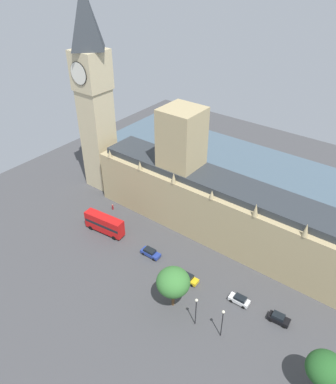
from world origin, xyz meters
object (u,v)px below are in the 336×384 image
Objects in this scene: car_white_opposite_hall at (239,300)px; street_lamp_far_end at (196,307)px; parliament_building at (216,202)px; car_black_trailing at (279,318)px; car_yellow_cab_under_trees at (188,278)px; pedestrian_corner at (113,207)px; car_blue_leading at (150,253)px; street_lamp_by_river_gate at (223,319)px; double_decker_bus_kerbside at (104,223)px; plane_tree_midblock at (173,282)px; clock_tower at (93,91)px; plane_tree_near_tower at (325,369)px.

street_lamp_far_end reaches higher than car_white_opposite_hall.
car_black_trailing is (15.50, 23.79, -7.70)m from parliament_building.
car_yellow_cab_under_trees reaches higher than pedestrian_corner.
car_blue_leading is at bearing 88.52° from car_white_opposite_hall.
car_blue_leading is 0.69× the size of street_lamp_by_river_gate.
street_lamp_far_end is at bearing 40.51° from car_yellow_cab_under_trees.
plane_tree_midblock reaches higher than double_decker_bus_kerbside.
street_lamp_far_end is (9.06, 18.40, 3.85)m from car_blue_leading.
pedestrian_corner is 35.94m from plane_tree_midblock.
car_black_trailing is (-0.95, 30.53, -0.01)m from car_blue_leading.
street_lamp_far_end is 5.13m from street_lamp_by_river_gate.
pedestrian_corner is (8.88, -26.20, -7.86)m from parliament_building.
double_decker_bus_kerbside is 1.56× the size of street_lamp_by_river_gate.
clock_tower is 62.09m from car_white_opposite_hall.
car_white_opposite_hall is at bearing -174.07° from street_lamp_by_river_gate.
pedestrian_corner is (-7.22, -42.03, -0.16)m from car_white_opposite_hall.
car_black_trailing is 50.43m from pedestrian_corner.
double_decker_bus_kerbside is at bearing -101.95° from street_lamp_by_river_gate.
plane_tree_near_tower is 1.01× the size of plane_tree_midblock.
car_blue_leading is at bearing -4.23° from pedestrian_corner.
car_black_trailing is at bearing 116.33° from plane_tree_midblock.
car_black_trailing is 14.92m from plane_tree_near_tower.
car_white_opposite_hall is at bearing -90.08° from car_black_trailing.
street_lamp_far_end is at bearing -6.69° from pedestrian_corner.
car_white_opposite_hall is 7.98m from car_black_trailing.
clock_tower reaches higher than street_lamp_by_river_gate.
clock_tower is at bearing -113.60° from street_lamp_by_river_gate.
car_yellow_cab_under_trees is 31.87m from pedestrian_corner.
car_blue_leading is 20.87m from street_lamp_far_end.
car_yellow_cab_under_trees is 8.86m from plane_tree_midblock.
street_lamp_by_river_gate is (8.68, 0.90, 3.85)m from car_white_opposite_hall.
car_blue_leading is at bearing 63.49° from clock_tower.
street_lamp_by_river_gate is (24.78, 16.73, -3.85)m from parliament_building.
street_lamp_far_end reaches higher than car_blue_leading.
street_lamp_by_river_gate is at bearing 34.03° from parliament_building.
car_yellow_cab_under_trees is 0.66× the size of street_lamp_by_river_gate.
car_white_opposite_hall is 0.46× the size of plane_tree_midblock.
car_blue_leading is 30.55m from car_black_trailing.
street_lamp_far_end is 1.00× the size of street_lamp_by_river_gate.
street_lamp_far_end reaches higher than pedestrian_corner.
car_black_trailing is 0.45× the size of plane_tree_near_tower.
double_decker_bus_kerbside is 25.51m from car_yellow_cab_under_trees.
car_white_opposite_hall is at bearing 7.29° from pedestrian_corner.
parliament_building is at bearing -127.43° from car_black_trailing.
car_black_trailing is at bearing 85.69° from double_decker_bus_kerbside.
plane_tree_near_tower is (7.01, 29.61, 5.84)m from car_yellow_cab_under_trees.
parliament_building is at bearing 156.55° from car_blue_leading.
clock_tower is 44.12m from car_blue_leading.
plane_tree_midblock is at bearing 56.04° from car_blue_leading.
clock_tower is 52.99m from car_yellow_cab_under_trees.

